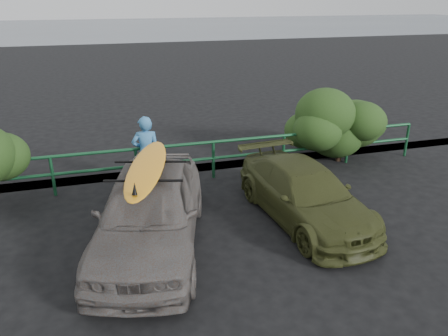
# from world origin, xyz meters

# --- Properties ---
(ground) EXTENTS (80.00, 80.00, 0.00)m
(ground) POSITION_xyz_m (0.00, 0.00, 0.00)
(ground) COLOR black
(ocean) EXTENTS (200.00, 200.00, 0.00)m
(ocean) POSITION_xyz_m (0.00, 60.00, 0.00)
(ocean) COLOR #545D67
(ocean) RESTS_ON ground
(guardrail) EXTENTS (14.00, 0.08, 1.04)m
(guardrail) POSITION_xyz_m (0.00, 5.00, 0.52)
(guardrail) COLOR #144827
(guardrail) RESTS_ON ground
(shrub_right) EXTENTS (3.20, 2.40, 2.02)m
(shrub_right) POSITION_xyz_m (5.00, 5.50, 1.01)
(shrub_right) COLOR #274519
(shrub_right) RESTS_ON ground
(sedan) EXTENTS (3.01, 4.95, 1.57)m
(sedan) POSITION_xyz_m (-1.03, 2.01, 0.79)
(sedan) COLOR #605955
(sedan) RESTS_ON ground
(olive_vehicle) EXTENTS (2.04, 4.24, 1.19)m
(olive_vehicle) POSITION_xyz_m (2.30, 2.24, 0.60)
(olive_vehicle) COLOR #3B401C
(olive_vehicle) RESTS_ON ground
(man) EXTENTS (0.73, 0.51, 1.88)m
(man) POSITION_xyz_m (-0.76, 4.78, 0.94)
(man) COLOR teal
(man) RESTS_ON ground
(roof_rack) EXTENTS (1.57, 1.28, 0.05)m
(roof_rack) POSITION_xyz_m (-1.03, 2.01, 1.60)
(roof_rack) COLOR black
(roof_rack) RESTS_ON sedan
(surfboard) EXTENTS (1.37, 3.02, 0.09)m
(surfboard) POSITION_xyz_m (-1.03, 2.01, 1.66)
(surfboard) COLOR orange
(surfboard) RESTS_ON roof_rack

